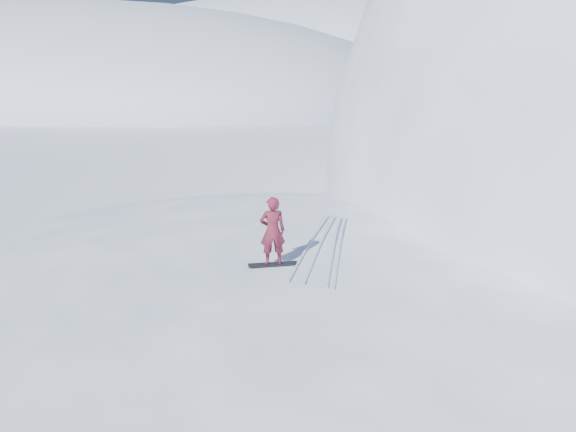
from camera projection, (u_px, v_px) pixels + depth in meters
name	position (u px, v px, depth m)	size (l,w,h in m)	color
ground	(313.00, 414.00, 12.99)	(400.00, 400.00, 0.00)	white
near_ridge	(389.00, 359.00, 15.20)	(36.00, 28.00, 4.80)	white
far_ridge_a	(57.00, 90.00, 92.68)	(120.00, 70.00, 28.00)	white
far_ridge_c	(333.00, 77.00, 124.14)	(140.00, 90.00, 36.00)	white
wind_bumps	(324.00, 362.00, 15.05)	(16.00, 14.40, 1.00)	white
snowboard	(273.00, 264.00, 15.32)	(1.36, 0.25, 0.02)	black
snowboarder	(273.00, 231.00, 15.03)	(0.69, 0.45, 1.90)	maroon
vapor_plume	(18.00, 115.00, 63.09)	(10.88, 8.71, 7.62)	white
board_tracks	(326.00, 244.00, 16.82)	(2.47, 5.89, 0.04)	silver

